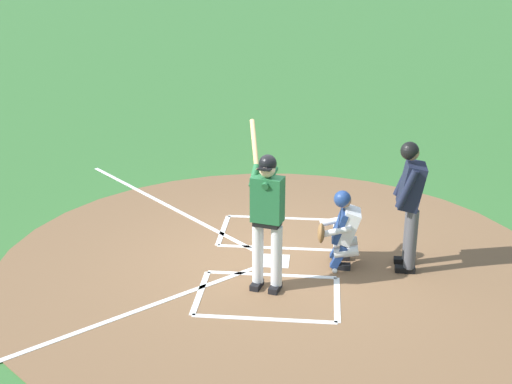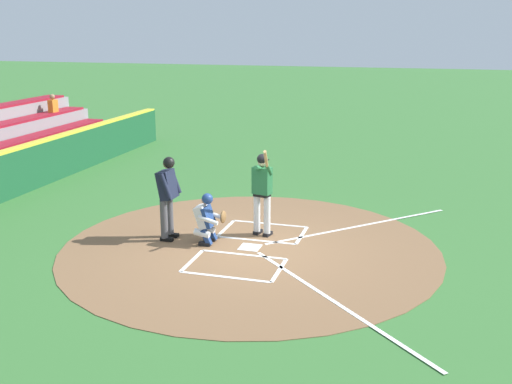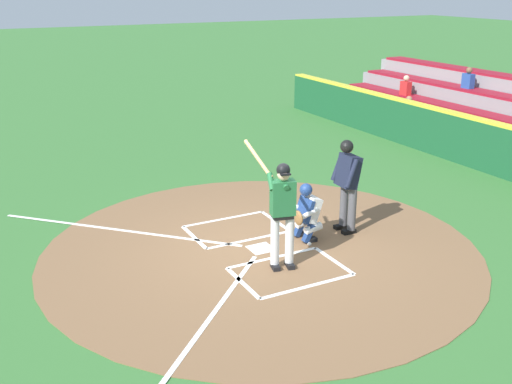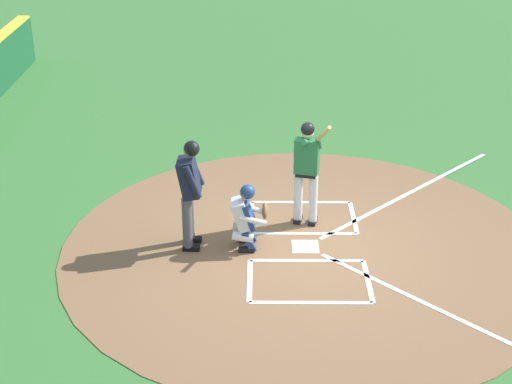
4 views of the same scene
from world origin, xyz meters
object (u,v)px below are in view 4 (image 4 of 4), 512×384
object	(u,v)px
baseball	(252,237)
plate_umpire	(190,187)
catcher	(247,215)
batter	(307,166)

from	to	relation	value
baseball	plate_umpire	bearing A→B (deg)	-75.27
catcher	baseball	bearing A→B (deg)	162.23
catcher	batter	bearing A→B (deg)	128.62
batter	plate_umpire	distance (m)	2.07
plate_umpire	baseball	bearing A→B (deg)	104.73
catcher	baseball	size ratio (longest dim) A/B	15.27
batter	plate_umpire	world-z (taller)	batter
catcher	plate_umpire	bearing A→B (deg)	-90.61
batter	baseball	size ratio (longest dim) A/B	28.76
batter	catcher	distance (m)	1.38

